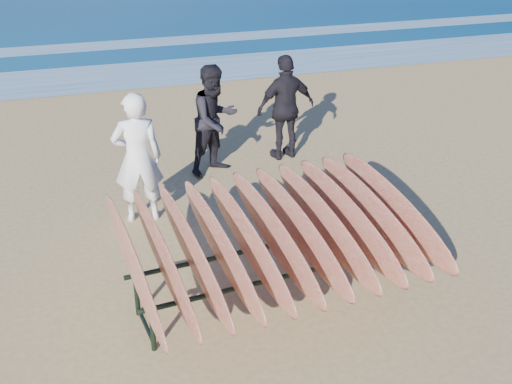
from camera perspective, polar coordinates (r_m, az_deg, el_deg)
ground at (r=7.49m, az=1.93°, el=-9.11°), size 120.00×120.00×0.00m
foam_near at (r=16.47m, az=-10.16°, el=10.27°), size 160.00×160.00×0.00m
foam_far at (r=19.85m, az=-11.76°, el=12.73°), size 160.00×160.00×0.00m
surfboard_rack at (r=6.97m, az=1.60°, el=-3.82°), size 3.38×2.77×1.31m
person_white at (r=8.85m, az=-10.49°, el=2.99°), size 0.71×0.49×1.84m
person_dark_a at (r=10.28m, az=-3.68°, el=6.42°), size 1.07×0.97×1.78m
person_dark_b at (r=10.85m, az=2.68°, el=7.51°), size 1.09×0.56×1.78m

